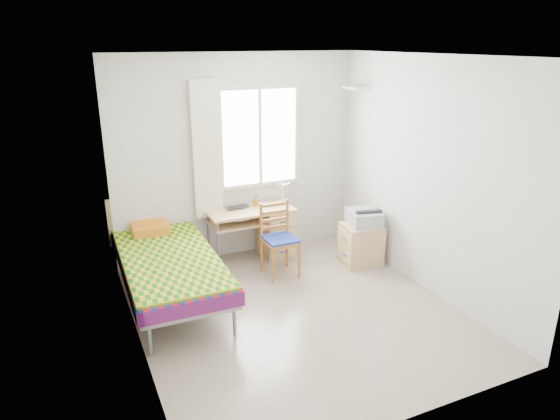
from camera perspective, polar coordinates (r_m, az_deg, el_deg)
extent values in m
plane|color=#BCAD93|center=(5.39, 1.96, -11.60)|extent=(3.50, 3.50, 0.00)
plane|color=white|center=(4.64, 2.33, 17.23)|extent=(3.50, 3.50, 0.00)
plane|color=silver|center=(6.42, -4.88, 5.93)|extent=(3.20, 0.00, 3.20)
plane|color=silver|center=(4.42, -16.79, -0.89)|extent=(0.00, 3.50, 3.50)
plane|color=silver|center=(5.73, 16.64, 3.61)|extent=(0.00, 3.50, 3.50)
cube|color=white|center=(6.45, -2.35, 8.32)|extent=(1.10, 0.04, 1.30)
cube|color=white|center=(6.44, -2.32, 8.30)|extent=(1.00, 0.02, 1.20)
cube|color=white|center=(6.44, -2.30, 8.29)|extent=(0.04, 0.02, 1.20)
cube|color=white|center=(6.20, -8.38, 6.74)|extent=(0.35, 0.05, 1.70)
cube|color=white|center=(6.63, 8.56, 13.65)|extent=(0.20, 0.32, 0.03)
cube|color=gray|center=(5.59, -12.50, -6.74)|extent=(0.99, 2.12, 0.06)
cube|color=#AF0B21|center=(5.55, -12.57, -5.96)|extent=(1.03, 2.14, 0.15)
cube|color=gold|center=(5.50, -12.58, -5.25)|extent=(1.00, 2.02, 0.03)
cube|color=#DFC475|center=(6.42, -14.66, -0.86)|extent=(1.01, 0.07, 0.58)
cube|color=orange|center=(6.17, -14.63, -2.01)|extent=(0.43, 0.37, 0.11)
cylinder|color=gray|center=(4.80, -14.63, -14.12)|extent=(0.04, 0.04, 0.34)
cylinder|color=gray|center=(6.59, -10.77, -4.35)|extent=(0.04, 0.04, 0.34)
cube|color=#DFC475|center=(6.36, -3.39, -0.07)|extent=(1.10, 0.51, 0.03)
cube|color=tan|center=(6.60, -0.45, -2.46)|extent=(0.39, 0.48, 0.66)
cube|color=tan|center=(6.34, -5.06, -1.51)|extent=(0.67, 0.47, 0.02)
cylinder|color=gray|center=(6.15, -7.08, -4.28)|extent=(0.03, 0.03, 0.66)
cylinder|color=gray|center=(6.51, -8.16, -3.00)|extent=(0.03, 0.03, 0.66)
cube|color=#AD6221|center=(6.00, 0.02, -3.62)|extent=(0.39, 0.39, 0.04)
cube|color=navy|center=(5.99, 0.02, -3.36)|extent=(0.37, 0.37, 0.04)
cube|color=#AD6221|center=(6.05, -0.66, -0.67)|extent=(0.35, 0.03, 0.39)
cylinder|color=#AD6221|center=(5.88, -0.82, -6.44)|extent=(0.03, 0.03, 0.44)
cylinder|color=#AD6221|center=(6.21, 0.82, -2.72)|extent=(0.04, 0.04, 0.89)
cube|color=tan|center=(6.47, 9.21, -3.85)|extent=(0.51, 0.47, 0.52)
cube|color=#DFC475|center=(6.30, 7.44, -3.23)|extent=(0.05, 0.38, 0.19)
cube|color=#DFC475|center=(6.39, 7.36, -5.03)|extent=(0.05, 0.38, 0.19)
cube|color=#9EA1A6|center=(6.39, 9.57, -0.83)|extent=(0.46, 0.50, 0.18)
cube|color=black|center=(6.36, 9.61, -0.08)|extent=(0.36, 0.41, 0.02)
imported|color=black|center=(6.37, -4.70, 0.20)|extent=(0.32, 0.22, 0.02)
cylinder|color=orange|center=(6.49, -2.82, 0.92)|extent=(0.08, 0.08, 0.09)
cylinder|color=white|center=(6.58, 0.29, 0.90)|extent=(0.09, 0.09, 0.03)
cylinder|color=white|center=(6.54, 0.30, 2.00)|extent=(0.02, 0.11, 0.25)
cylinder|color=white|center=(6.43, 0.43, 2.88)|extent=(0.12, 0.22, 0.10)
cone|color=white|center=(6.30, 0.16, 2.81)|extent=(0.13, 0.14, 0.12)
imported|color=gray|center=(6.33, -5.21, -0.99)|extent=(0.17, 0.22, 0.02)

